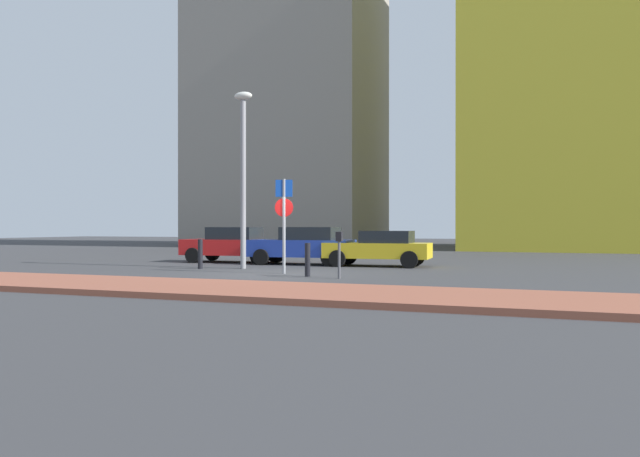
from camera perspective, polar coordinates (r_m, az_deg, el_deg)
name	(u,v)px	position (r m, az deg, el deg)	size (l,w,h in m)	color
ground_plane	(271,274)	(19.71, -4.62, -4.27)	(120.00, 120.00, 0.00)	#38383A
sidewalk_brick	(177,288)	(15.12, -13.13, -5.36)	(40.00, 3.34, 0.14)	#93513D
parked_car_red	(234,244)	(26.48, -7.96, -1.45)	(4.44, 2.25, 1.50)	red
parked_car_blue	(304,245)	(24.75, -1.51, -1.53)	(4.24, 2.16, 1.51)	#1E389E
parked_car_yellow	(380,248)	(23.71, 5.57, -1.78)	(4.10, 2.05, 1.37)	gold
parking_sign_post	(284,214)	(19.95, -3.36, 1.36)	(0.58, 0.20, 3.08)	gray
parking_meter	(339,248)	(17.96, 1.79, -1.84)	(0.18, 0.14, 1.38)	#4C4C51
street_lamp	(243,164)	(22.57, -7.15, 6.00)	(0.70, 0.36, 6.42)	gray
traffic_bollard_near	(308,260)	(18.77, -1.17, -2.92)	(0.17, 0.17, 1.03)	black
traffic_bollard_mid	(200,254)	(22.60, -11.05, -2.35)	(0.17, 0.17, 1.07)	black
building_colorful_midrise	(592,59)	(47.93, 23.96, 14.22)	(16.41, 16.17, 26.34)	gold
building_under_construction	(289,114)	(53.77, -2.92, 10.60)	(14.92, 11.15, 22.51)	gray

